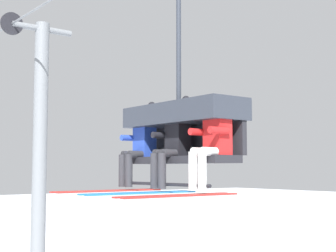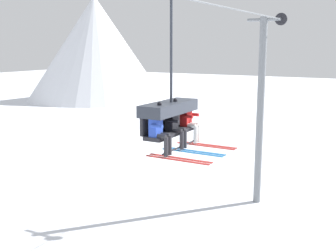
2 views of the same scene
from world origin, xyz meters
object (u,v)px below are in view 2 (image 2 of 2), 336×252
skier_black (176,124)px  lift_tower_far (261,108)px  skier_blue (160,129)px  chairlift_chair (169,112)px  skier_red (190,120)px

skier_black → lift_tower_far: bearing=5.0°
skier_blue → skier_black: (0.82, 0.00, 0.00)m
chairlift_chair → skier_red: 0.91m
lift_tower_far → skier_red: size_ratio=5.47×
skier_black → skier_red: size_ratio=1.00×
lift_tower_far → skier_blue: 11.36m
chairlift_chair → skier_black: 0.38m
skier_blue → skier_red: (1.63, -0.01, -0.02)m
lift_tower_far → skier_black: (-10.47, -0.92, 0.98)m
skier_blue → skier_red: size_ratio=1.00×
chairlift_chair → skier_red: chairlift_chair is taller
chairlift_chair → skier_black: chairlift_chair is taller
lift_tower_far → skier_blue: lift_tower_far is taller
skier_blue → skier_black: bearing=0.0°
skier_blue → skier_red: bearing=-0.2°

